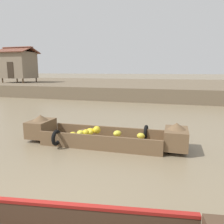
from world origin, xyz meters
name	(u,v)px	position (x,y,z in m)	size (l,w,h in m)	color
ground_plane	(139,117)	(0.00, 10.00, 0.00)	(300.00, 300.00, 0.00)	#7A6B51
riverbank_strip	(163,87)	(0.00, 25.39, 0.55)	(160.00, 20.00, 1.09)	brown
banana_boat	(103,136)	(-0.33, 5.10, 0.31)	(5.46, 2.03, 0.90)	brown
stilt_house_left	(19,65)	(-16.10, 20.56, 3.14)	(3.87, 3.31, 4.03)	#4C3826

